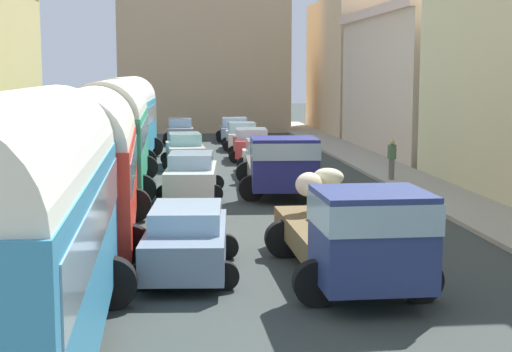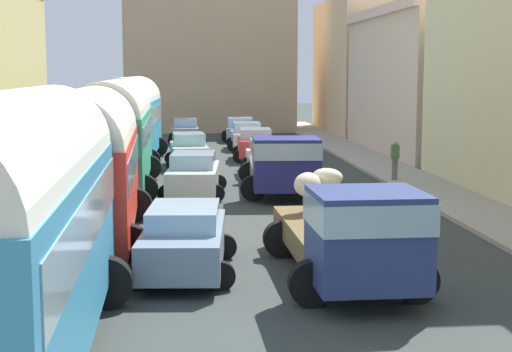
# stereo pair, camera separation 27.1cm
# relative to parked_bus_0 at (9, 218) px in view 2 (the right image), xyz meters

# --- Properties ---
(ground_plane) EXTENTS (154.00, 154.00, 0.00)m
(ground_plane) POSITION_rel_parked_bus_0_xyz_m (4.60, 20.50, -2.35)
(ground_plane) COLOR #353C38
(sidewalk_left) EXTENTS (2.50, 70.00, 0.14)m
(sidewalk_left) POSITION_rel_parked_bus_0_xyz_m (-2.65, 20.50, -2.28)
(sidewalk_left) COLOR #A49288
(sidewalk_left) RESTS_ON ground
(sidewalk_right) EXTENTS (2.50, 70.00, 0.14)m
(sidewalk_right) POSITION_rel_parked_bus_0_xyz_m (11.85, 20.50, -2.28)
(sidewalk_right) COLOR #A29E8F
(sidewalk_right) RESTS_ON ground
(building_right_3) EXTENTS (6.19, 14.87, 7.89)m
(building_right_3) POSITION_rel_parked_bus_0_xyz_m (15.91, 30.39, 1.61)
(building_right_3) COLOR beige
(building_right_3) RESTS_ON ground
(building_right_4) EXTENTS (5.56, 13.26, 9.66)m
(building_right_4) POSITION_rel_parked_bus_0_xyz_m (15.88, 45.14, 2.48)
(building_right_4) COLOR beige
(building_right_4) RESTS_ON ground
(distant_church) EXTENTS (12.54, 7.95, 20.04)m
(distant_church) POSITION_rel_parked_bus_0_xyz_m (4.60, 48.64, 4.17)
(distant_church) COLOR tan
(distant_church) RESTS_ON ground
(parked_bus_0) EXTENTS (3.35, 9.88, 4.23)m
(parked_bus_0) POSITION_rel_parked_bus_0_xyz_m (0.00, 0.00, 0.00)
(parked_bus_0) COLOR teal
(parked_bus_0) RESTS_ON ground
(parked_bus_1) EXTENTS (3.54, 9.11, 4.05)m
(parked_bus_1) POSITION_rel_parked_bus_0_xyz_m (0.00, 9.00, -0.13)
(parked_bus_1) COLOR red
(parked_bus_1) RESTS_ON ground
(parked_bus_2) EXTENTS (3.36, 9.73, 4.18)m
(parked_bus_2) POSITION_rel_parked_bus_0_xyz_m (0.00, 18.00, -0.04)
(parked_bus_2) COLOR #2F9970
(parked_bus_2) RESTS_ON ground
(parked_bus_3) EXTENTS (3.44, 10.00, 4.23)m
(parked_bus_3) POSITION_rel_parked_bus_0_xyz_m (0.00, 27.00, 0.00)
(parked_bus_3) COLOR teal
(parked_bus_3) RESTS_ON ground
(cargo_truck_0) EXTENTS (3.04, 6.78, 2.26)m
(cargo_truck_0) POSITION_rel_parked_bus_0_xyz_m (6.00, 4.10, -1.14)
(cargo_truck_0) COLOR navy
(cargo_truck_0) RESTS_ON ground
(cargo_truck_1) EXTENTS (3.38, 7.12, 2.23)m
(cargo_truck_1) POSITION_rel_parked_bus_0_xyz_m (6.15, 16.31, -1.19)
(cargo_truck_1) COLOR navy
(cargo_truck_1) RESTS_ON ground
(car_0) EXTENTS (2.28, 4.27, 1.52)m
(car_0) POSITION_rel_parked_bus_0_xyz_m (6.20, 22.25, -1.60)
(car_0) COLOR silver
(car_0) RESTS_ON ground
(car_1) EXTENTS (2.46, 4.13, 1.61)m
(car_1) POSITION_rel_parked_bus_0_xyz_m (6.20, 27.75, -1.54)
(car_1) COLOR #B43030
(car_1) RESTS_ON ground
(car_2) EXTENTS (2.37, 3.72, 1.57)m
(car_2) POSITION_rel_parked_bus_0_xyz_m (6.20, 33.25, -1.57)
(car_2) COLOR silver
(car_2) RESTS_ON ground
(car_3) EXTENTS (2.49, 4.01, 1.52)m
(car_3) POSITION_rel_parked_bus_0_xyz_m (6.20, 38.75, -1.59)
(car_3) COLOR gray
(car_3) RESTS_ON ground
(car_4) EXTENTS (2.52, 4.46, 1.53)m
(car_4) POSITION_rel_parked_bus_0_xyz_m (2.56, 5.53, -1.57)
(car_4) COLOR gray
(car_4) RESTS_ON ground
(car_5) EXTENTS (2.53, 4.33, 1.58)m
(car_5) POSITION_rel_parked_bus_0_xyz_m (2.91, 16.48, -1.56)
(car_5) COLOR silver
(car_5) RESTS_ON ground
(car_6) EXTENTS (2.36, 4.13, 1.61)m
(car_6) POSITION_rel_parked_bus_0_xyz_m (2.80, 25.11, -1.55)
(car_6) COLOR beige
(car_6) RESTS_ON ground
(car_7) EXTENTS (2.19, 3.89, 1.60)m
(car_7) POSITION_rel_parked_bus_0_xyz_m (2.68, 37.38, -1.56)
(car_7) COLOR gray
(car_7) RESTS_ON ground
(pedestrian_2) EXTENTS (0.48, 0.48, 1.78)m
(pedestrian_2) POSITION_rel_parked_bus_0_xyz_m (11.05, 18.98, -1.34)
(pedestrian_2) COLOR #6C625D
(pedestrian_2) RESTS_ON ground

